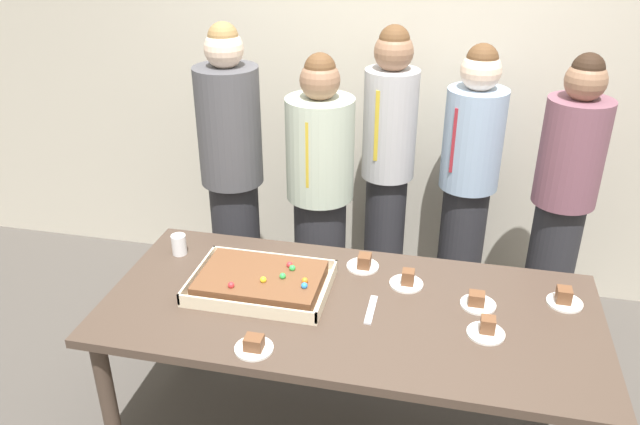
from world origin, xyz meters
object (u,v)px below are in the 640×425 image
sheet_cake (261,282)px  person_striped_tie_right (320,196)px  plated_slice_far_right (254,346)px  person_far_right_suit (388,167)px  party_table (349,321)px  person_left_edge_reaching (561,207)px  plated_slice_center_back (364,264)px  plated_slice_near_left (407,281)px  plated_slice_center_front (477,302)px  person_serving_front (468,182)px  plated_slice_near_right (564,299)px  drink_cup_nearest (179,245)px  cake_server_utensil (371,310)px  person_green_shirt_behind (233,179)px  plated_slice_far_left (487,329)px

sheet_cake → person_striped_tie_right: size_ratio=0.37×
plated_slice_far_right → person_far_right_suit: size_ratio=0.09×
person_striped_tie_right → party_table: bearing=24.9°
sheet_cake → person_left_edge_reaching: 1.64m
plated_slice_center_back → person_striped_tie_right: bearing=119.9°
plated_slice_near_left → plated_slice_far_right: bearing=-132.3°
sheet_cake → plated_slice_center_front: (0.93, 0.08, -0.02)m
plated_slice_near_left → person_striped_tie_right: bearing=128.6°
plated_slice_far_right → plated_slice_center_front: 0.96m
sheet_cake → plated_slice_center_back: sheet_cake is taller
plated_slice_far_right → person_serving_front: 1.76m
sheet_cake → plated_slice_near_right: 1.30m
drink_cup_nearest → cake_server_utensil: 1.01m
person_green_shirt_behind → person_left_edge_reaching: size_ratio=1.06×
plated_slice_far_right → plated_slice_near_left: bearing=47.7°
plated_slice_near_left → plated_slice_center_front: 0.32m
plated_slice_near_left → plated_slice_near_right: bearing=0.3°
party_table → plated_slice_near_left: (0.22, 0.21, 0.10)m
plated_slice_near_right → person_far_right_suit: bearing=131.8°
plated_slice_near_right → person_striped_tie_right: bearing=150.5°
plated_slice_far_left → person_serving_front: (-0.10, 1.28, 0.07)m
plated_slice_far_left → person_left_edge_reaching: size_ratio=0.09×
party_table → sheet_cake: size_ratio=3.47×
plated_slice_far_right → person_striped_tie_right: size_ratio=0.09×
plated_slice_near_right → plated_slice_center_back: bearing=173.7°
party_table → person_green_shirt_behind: bearing=134.1°
cake_server_utensil → person_far_right_suit: (-0.09, 1.22, 0.14)m
plated_slice_near_left → plated_slice_center_back: size_ratio=1.00×
person_serving_front → person_far_right_suit: person_far_right_suit is taller
person_striped_tie_right → person_far_right_suit: (0.34, 0.30, 0.08)m
plated_slice_center_front → plated_slice_center_back: plated_slice_center_back is taller
plated_slice_near_left → person_left_edge_reaching: person_left_edge_reaching is taller
plated_slice_center_front → person_green_shirt_behind: (-1.34, 0.72, 0.12)m
drink_cup_nearest → person_green_shirt_behind: (0.07, 0.59, 0.10)m
plated_slice_near_right → drink_cup_nearest: bearing=179.0°
person_green_shirt_behind → person_left_edge_reaching: bearing=67.4°
person_left_edge_reaching → person_far_right_suit: bearing=-48.1°
plated_slice_near_right → plated_slice_far_left: bearing=-138.6°
cake_server_utensil → person_left_edge_reaching: bearing=49.3°
sheet_cake → person_serving_front: size_ratio=0.36×
sheet_cake → plated_slice_far_right: bearing=-76.4°
drink_cup_nearest → person_striped_tie_right: bearing=50.2°
plated_slice_near_left → person_left_edge_reaching: (0.73, 0.77, 0.08)m
plated_slice_far_right → person_striped_tie_right: (-0.03, 1.27, 0.04)m
plated_slice_near_left → person_green_shirt_behind: bearing=148.8°
person_green_shirt_behind → person_far_right_suit: 0.89m
plated_slice_center_front → sheet_cake: bearing=-175.3°
person_far_right_suit → person_serving_front: bearing=110.7°
plated_slice_far_left → plated_slice_center_front: (-0.04, 0.19, -0.00)m
drink_cup_nearest → person_green_shirt_behind: bearing=83.5°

